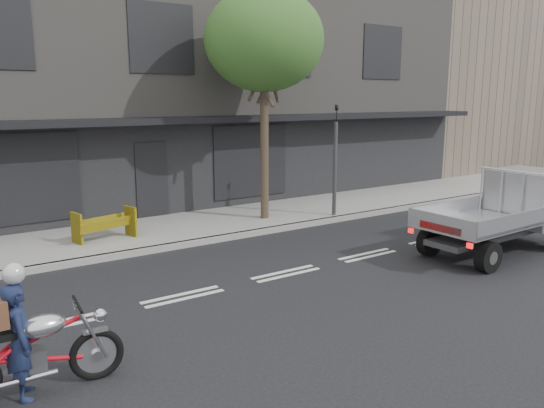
{
  "coord_description": "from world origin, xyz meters",
  "views": [
    {
      "loc": [
        -6.31,
        -8.83,
        3.73
      ],
      "look_at": [
        -0.02,
        0.5,
        1.45
      ],
      "focal_mm": 35.0,
      "sensor_mm": 36.0,
      "label": 1
    }
  ],
  "objects": [
    {
      "name": "kerb",
      "position": [
        0.0,
        3.1,
        0.07
      ],
      "size": [
        32.0,
        0.2,
        0.15
      ],
      "primitive_type": "cube",
      "color": "gray",
      "rests_on": "ground"
    },
    {
      "name": "rider",
      "position": [
        -5.49,
        -2.03,
        0.76
      ],
      "size": [
        0.41,
        0.58,
        1.51
      ],
      "primitive_type": "imported",
      "rotation": [
        0.0,
        0.0,
        1.49
      ],
      "color": "#161E3D",
      "rests_on": "ground"
    },
    {
      "name": "construction_barrier",
      "position": [
        -2.54,
        4.17,
        0.56
      ],
      "size": [
        1.57,
        0.94,
        0.82
      ],
      "primitive_type": null,
      "rotation": [
        0.0,
        0.0,
        0.26
      ],
      "color": "yellow",
      "rests_on": "sidewalk"
    },
    {
      "name": "street_tree",
      "position": [
        2.2,
        4.2,
        5.28
      ],
      "size": [
        3.4,
        3.4,
        6.74
      ],
      "color": "#382B21",
      "rests_on": "ground"
    },
    {
      "name": "building_neighbour",
      "position": [
        20.0,
        11.3,
        5.0
      ],
      "size": [
        14.0,
        10.0,
        10.0
      ],
      "primitive_type": "cube",
      "color": "brown",
      "rests_on": "ground"
    },
    {
      "name": "building_main",
      "position": [
        0.0,
        11.3,
        4.0
      ],
      "size": [
        26.0,
        10.0,
        8.0
      ],
      "primitive_type": "cube",
      "color": "slate",
      "rests_on": "ground"
    },
    {
      "name": "motorcycle",
      "position": [
        -5.34,
        -2.03,
        0.58
      ],
      "size": [
        2.21,
        0.64,
        1.14
      ],
      "rotation": [
        0.0,
        0.0,
        -0.09
      ],
      "color": "black",
      "rests_on": "ground"
    },
    {
      "name": "traffic_light_pole",
      "position": [
        4.2,
        3.35,
        1.65
      ],
      "size": [
        0.12,
        0.12,
        3.5
      ],
      "color": "#2D2D30",
      "rests_on": "ground"
    },
    {
      "name": "sidewalk",
      "position": [
        0.0,
        4.7,
        0.07
      ],
      "size": [
        32.0,
        3.2,
        0.15
      ],
      "primitive_type": "cube",
      "color": "gray",
      "rests_on": "ground"
    },
    {
      "name": "ground",
      "position": [
        0.0,
        0.0,
        0.0
      ],
      "size": [
        80.0,
        80.0,
        0.0
      ],
      "primitive_type": "plane",
      "color": "black",
      "rests_on": "ground"
    },
    {
      "name": "flatbed_ute",
      "position": [
        6.11,
        -1.52,
        1.14
      ],
      "size": [
        4.35,
        1.89,
        2.0
      ],
      "rotation": [
        0.0,
        0.0,
        0.02
      ],
      "color": "black",
      "rests_on": "ground"
    }
  ]
}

